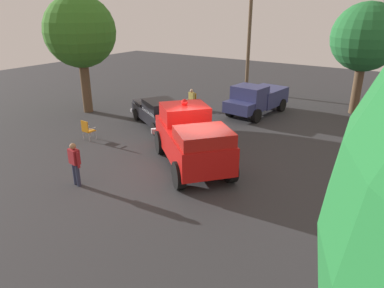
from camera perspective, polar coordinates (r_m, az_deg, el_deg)
name	(u,v)px	position (r m, az deg, el deg)	size (l,w,h in m)	color
ground_plane	(193,170)	(14.63, 0.22, -4.12)	(60.00, 60.00, 0.00)	#333335
vintage_fire_truck	(190,137)	(14.73, -0.25, 1.12)	(5.94, 5.51, 2.59)	black
classic_hot_rod	(159,112)	(20.02, -5.34, 5.16)	(4.71, 3.75, 1.46)	black
parked_pickup	(257,99)	(22.24, 10.35, 7.19)	(2.47, 4.97, 1.90)	black
lawn_chair_near_truck	(192,100)	(23.24, 0.02, 7.12)	(0.59, 0.58, 1.02)	#B7BABF
lawn_chair_by_car	(87,129)	(18.36, -16.48, 2.34)	(0.53, 0.51, 1.02)	#B7BABF
spectator_seated	(191,98)	(23.13, -0.21, 7.33)	(0.46, 0.59, 1.29)	#383842
spectator_standing	(75,161)	(13.70, -18.29, -2.66)	(0.65, 0.32, 1.68)	#2D334C
oak_tree_right	(80,32)	(22.83, -17.52, 16.71)	(4.19, 4.19, 6.97)	brown
oak_tree_distant	(366,38)	(23.79, 26.05, 15.04)	(3.94, 3.94, 6.55)	brown
utility_pole	(249,38)	(27.62, 9.13, 16.41)	(1.31, 1.26, 7.81)	brown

